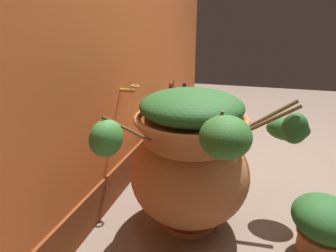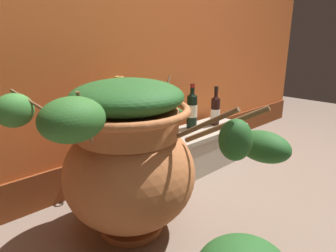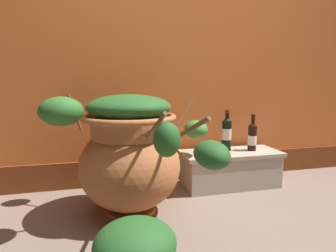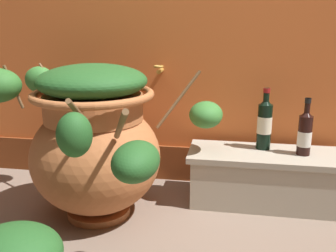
{
  "view_description": "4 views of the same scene",
  "coord_description": "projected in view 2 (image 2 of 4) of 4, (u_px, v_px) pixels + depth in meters",
  "views": [
    {
      "loc": [
        -1.67,
        0.35,
        1.04
      ],
      "look_at": [
        -0.05,
        0.83,
        0.43
      ],
      "focal_mm": 29.41,
      "sensor_mm": 36.0,
      "label": 1
    },
    {
      "loc": [
        -1.16,
        -0.46,
        0.93
      ],
      "look_at": [
        0.01,
        0.77,
        0.42
      ],
      "focal_mm": 31.78,
      "sensor_mm": 36.0,
      "label": 2
    },
    {
      "loc": [
        -0.54,
        -0.99,
        0.8
      ],
      "look_at": [
        -0.1,
        0.85,
        0.51
      ],
      "focal_mm": 28.05,
      "sensor_mm": 36.0,
      "label": 3
    },
    {
      "loc": [
        0.24,
        -1.04,
        0.93
      ],
      "look_at": [
        -0.08,
        0.79,
        0.42
      ],
      "focal_mm": 40.33,
      "sensor_mm": 36.0,
      "label": 4
    }
  ],
  "objects": [
    {
      "name": "ground_plane",
      "position": [
        283.0,
        249.0,
        1.36
      ],
      "size": [
        7.0,
        7.0,
        0.0
      ],
      "primitive_type": "plane",
      "color": "#7A6656"
    },
    {
      "name": "wine_bottle_left",
      "position": [
        192.0,
        109.0,
        2.16
      ],
      "size": [
        0.08,
        0.08,
        0.33
      ],
      "color": "black",
      "rests_on": "stone_ledge"
    },
    {
      "name": "stone_ledge",
      "position": [
        198.0,
        146.0,
        2.2
      ],
      "size": [
        0.8,
        0.33,
        0.28
      ],
      "color": "#B2A893",
      "rests_on": "ground_plane"
    },
    {
      "name": "wine_bottle_middle",
      "position": [
        215.0,
        109.0,
        2.25
      ],
      "size": [
        0.07,
        0.07,
        0.29
      ],
      "color": "black",
      "rests_on": "stone_ledge"
    },
    {
      "name": "terracotta_urn",
      "position": [
        131.0,
        155.0,
        1.39
      ],
      "size": [
        1.07,
        0.95,
        0.76
      ],
      "color": "#B26638",
      "rests_on": "ground_plane"
    }
  ]
}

